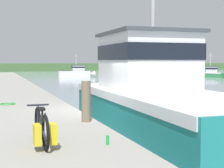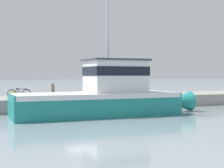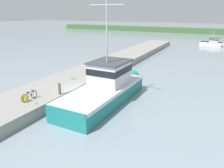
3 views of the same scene
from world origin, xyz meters
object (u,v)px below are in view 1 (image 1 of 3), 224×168
Objects in this scene: boat_blue_far at (209,73)px; fishing_boat_main at (154,93)px; mooring_post at (86,101)px; water_bottle_on_curb at (108,140)px; bicycle_touring at (42,129)px; boat_green_anchored at (76,72)px.

fishing_boat_main is at bearing 25.26° from boat_blue_far.
boat_blue_far is at bearing 51.46° from mooring_post.
bicycle_touring is at bearing 165.79° from water_bottle_on_curb.
fishing_boat_main is at bearing 45.52° from bicycle_touring.
boat_blue_far is 48.04m from mooring_post.
boat_green_anchored is 45.55m from mooring_post.
boat_green_anchored reaches higher than mooring_post.
bicycle_touring is (-31.37, -39.85, 0.65)m from boat_blue_far.
mooring_post is at bearing 24.07° from boat_blue_far.
boat_green_anchored is 48.12m from water_bottle_on_curb.
fishing_boat_main reaches higher than boat_green_anchored.
bicycle_touring is at bearing -10.10° from boat_green_anchored.
bicycle_touring is (-11.39, -46.72, 0.49)m from boat_green_anchored.
boat_blue_far is at bearing 51.10° from bicycle_touring.
water_bottle_on_curb is (-30.18, -40.15, 0.41)m from boat_blue_far.
boat_blue_far is 50.23m from water_bottle_on_curb.
fishing_boat_main is 43.94m from boat_blue_far.
boat_green_anchored is 3.44× the size of bicycle_touring.
boat_blue_far reaches higher than bicycle_touring.
boat_blue_far is at bearing 53.71° from fishing_boat_main.
fishing_boat_main is 6.31m from water_bottle_on_curb.
water_bottle_on_curb is at bearing 25.68° from boat_blue_far.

